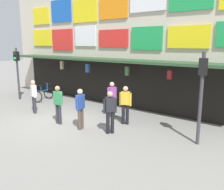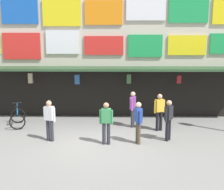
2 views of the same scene
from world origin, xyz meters
The scene contains 9 objects.
ground_plane centered at (0.00, 0.00, 0.00)m, with size 80.00×80.00×0.00m, color gray.
shopfront centered at (0.00, 4.57, 3.96)m, with size 18.00×2.60×8.00m.
bicycle_parked centered at (-4.00, 2.06, 0.39)m, with size 1.03×1.32×1.05m.
pedestrian_in_blue centered at (2.58, 1.53, 0.95)m, with size 0.50×0.33×1.68m.
pedestrian_in_red centered at (-2.02, 0.11, 0.95)m, with size 0.51×0.32×1.68m.
pedestrian_in_green centered at (1.53, -0.12, 0.95)m, with size 0.30×0.52×1.68m.
pedestrian_in_white centered at (2.77, 0.25, 0.95)m, with size 0.39×0.44×1.68m.
pedestrian_in_black centered at (0.27, -0.23, 0.95)m, with size 0.53×0.23×1.68m.
pedestrian_in_yellow centered at (1.42, 2.07, 0.95)m, with size 0.30×0.52×1.68m.
Camera 2 is at (0.70, -11.21, 4.16)m, focal length 47.15 mm.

